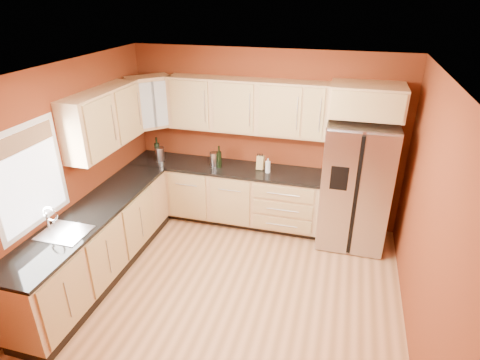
# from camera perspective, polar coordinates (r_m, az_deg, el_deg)

# --- Properties ---
(floor) EXTENTS (4.00, 4.00, 0.00)m
(floor) POSITION_cam_1_polar(r_m,az_deg,el_deg) (4.98, -1.77, -16.23)
(floor) COLOR #9D663C
(floor) RESTS_ON ground
(ceiling) EXTENTS (4.00, 4.00, 0.00)m
(ceiling) POSITION_cam_1_polar(r_m,az_deg,el_deg) (3.79, -2.31, 14.57)
(ceiling) COLOR white
(ceiling) RESTS_ON wall_back
(wall_back) EXTENTS (4.00, 0.04, 2.60)m
(wall_back) POSITION_cam_1_polar(r_m,az_deg,el_deg) (6.01, 3.66, 5.85)
(wall_back) COLOR maroon
(wall_back) RESTS_ON floor
(wall_front) EXTENTS (4.00, 0.04, 2.60)m
(wall_front) POSITION_cam_1_polar(r_m,az_deg,el_deg) (2.78, -15.23, -22.24)
(wall_front) COLOR maroon
(wall_front) RESTS_ON floor
(wall_left) EXTENTS (0.04, 4.00, 2.60)m
(wall_left) POSITION_cam_1_polar(r_m,az_deg,el_deg) (5.14, -23.84, 0.09)
(wall_left) COLOR maroon
(wall_left) RESTS_ON floor
(wall_right) EXTENTS (0.04, 4.00, 2.60)m
(wall_right) POSITION_cam_1_polar(r_m,az_deg,el_deg) (4.17, 25.44, -6.16)
(wall_right) COLOR maroon
(wall_right) RESTS_ON floor
(base_cabinets_back) EXTENTS (2.90, 0.60, 0.88)m
(base_cabinets_back) POSITION_cam_1_polar(r_m,az_deg,el_deg) (6.21, -2.11, -2.08)
(base_cabinets_back) COLOR tan
(base_cabinets_back) RESTS_ON floor
(base_cabinets_left) EXTENTS (0.60, 2.80, 0.88)m
(base_cabinets_left) POSITION_cam_1_polar(r_m,az_deg,el_deg) (5.37, -19.67, -8.59)
(base_cabinets_left) COLOR tan
(base_cabinets_left) RESTS_ON floor
(countertop_back) EXTENTS (2.90, 0.62, 0.04)m
(countertop_back) POSITION_cam_1_polar(r_m,az_deg,el_deg) (6.00, -2.21, 1.77)
(countertop_back) COLOR black
(countertop_back) RESTS_ON base_cabinets_back
(countertop_left) EXTENTS (0.62, 2.80, 0.04)m
(countertop_left) POSITION_cam_1_polar(r_m,az_deg,el_deg) (5.13, -20.33, -4.34)
(countertop_left) COLOR black
(countertop_left) RESTS_ON base_cabinets_left
(upper_cabinets_back) EXTENTS (2.30, 0.33, 0.75)m
(upper_cabinets_back) POSITION_cam_1_polar(r_m,az_deg,el_deg) (5.75, 0.98, 10.48)
(upper_cabinets_back) COLOR tan
(upper_cabinets_back) RESTS_ON wall_back
(upper_cabinets_left) EXTENTS (0.33, 1.35, 0.75)m
(upper_cabinets_left) POSITION_cam_1_polar(r_m,az_deg,el_deg) (5.40, -18.82, 8.13)
(upper_cabinets_left) COLOR tan
(upper_cabinets_left) RESTS_ON wall_left
(corner_upper_cabinet) EXTENTS (0.67, 0.67, 0.75)m
(corner_upper_cabinet) POSITION_cam_1_polar(r_m,az_deg,el_deg) (6.10, -12.69, 10.76)
(corner_upper_cabinet) COLOR tan
(corner_upper_cabinet) RESTS_ON wall_back
(over_fridge_cabinet) EXTENTS (0.92, 0.60, 0.40)m
(over_fridge_cabinet) POSITION_cam_1_polar(r_m,az_deg,el_deg) (5.40, 17.60, 10.78)
(over_fridge_cabinet) COLOR tan
(over_fridge_cabinet) RESTS_ON wall_back
(refrigerator) EXTENTS (0.90, 0.75, 1.78)m
(refrigerator) POSITION_cam_1_polar(r_m,az_deg,el_deg) (5.72, 16.09, -0.68)
(refrigerator) COLOR silver
(refrigerator) RESTS_ON floor
(window) EXTENTS (0.03, 0.90, 1.00)m
(window) POSITION_cam_1_polar(r_m,az_deg,el_deg) (4.69, -27.80, 0.28)
(window) COLOR white
(window) RESTS_ON wall_left
(sink_faucet) EXTENTS (0.50, 0.42, 0.30)m
(sink_faucet) POSITION_cam_1_polar(r_m,az_deg,el_deg) (4.72, -24.00, -5.39)
(sink_faucet) COLOR silver
(sink_faucet) RESTS_ON countertop_left
(canister_left) EXTENTS (0.14, 0.14, 0.21)m
(canister_left) POSITION_cam_1_polar(r_m,az_deg,el_deg) (6.28, -11.32, 3.62)
(canister_left) COLOR silver
(canister_left) RESTS_ON countertop_back
(canister_right) EXTENTS (0.14, 0.14, 0.21)m
(canister_right) POSITION_cam_1_polar(r_m,az_deg,el_deg) (6.00, -3.67, 3.01)
(canister_right) COLOR silver
(canister_right) RESTS_ON countertop_back
(wine_bottle_a) EXTENTS (0.09, 0.09, 0.33)m
(wine_bottle_a) POSITION_cam_1_polar(r_m,az_deg,el_deg) (5.92, -3.00, 3.34)
(wine_bottle_a) COLOR black
(wine_bottle_a) RESTS_ON countertop_back
(wine_bottle_b) EXTENTS (0.08, 0.08, 0.35)m
(wine_bottle_b) POSITION_cam_1_polar(r_m,az_deg,el_deg) (6.33, -11.71, 4.44)
(wine_bottle_b) COLOR black
(wine_bottle_b) RESTS_ON countertop_back
(knife_block) EXTENTS (0.11, 0.10, 0.20)m
(knife_block) POSITION_cam_1_polar(r_m,az_deg,el_deg) (5.88, 2.92, 2.50)
(knife_block) COLOR tan
(knife_block) RESTS_ON countertop_back
(soap_dispenser) EXTENTS (0.08, 0.08, 0.21)m
(soap_dispenser) POSITION_cam_1_polar(r_m,az_deg,el_deg) (5.77, 3.98, 2.07)
(soap_dispenser) COLOR silver
(soap_dispenser) RESTS_ON countertop_back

